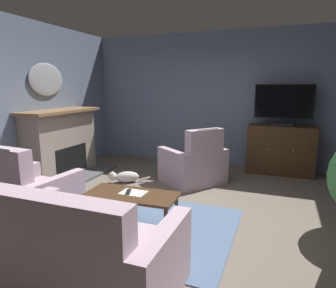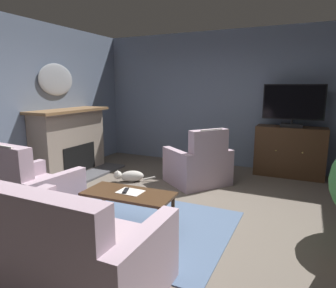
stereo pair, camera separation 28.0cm
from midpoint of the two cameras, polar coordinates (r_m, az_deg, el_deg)
name	(u,v)px [view 2 (the right image)]	position (r m, az deg, el deg)	size (l,w,h in m)	color
ground_plane	(168,219)	(4.00, 2.10, -14.13)	(6.24, 6.43, 0.04)	#665B51
wall_back	(228,100)	(6.46, 12.66, 8.29)	(6.24, 0.10, 2.79)	slate
wall_left	(7,104)	(5.43, -27.10, 6.87)	(0.10, 6.43, 2.79)	slate
rug_central	(140,224)	(3.80, -3.18, -15.11)	(2.18, 1.75, 0.01)	slate
fireplace	(70,143)	(5.96, -16.94, 0.14)	(0.95, 1.69, 1.25)	#4C4C51
wall_mirror_oval	(56,80)	(6.03, -19.36, 11.54)	(0.06, 0.84, 0.59)	#B2B7BF
tv_cabinet	(289,153)	(6.08, 23.47, -1.57)	(1.23, 0.46, 0.94)	black
television	(293,105)	(5.91, 24.13, 6.90)	(1.05, 0.20, 0.77)	black
coffee_table	(129,197)	(3.63, -5.34, -10.01)	(1.11, 0.54, 0.43)	#422B19
tv_remote	(126,191)	(3.64, -5.91, -8.93)	(0.17, 0.05, 0.02)	black
folded_newspaper	(130,192)	(3.63, -5.01, -9.11)	(0.30, 0.22, 0.01)	silver
sofa_floral	(69,252)	(2.72, -15.56, -19.40)	(1.56, 0.92, 0.94)	#AD93A3
armchair_beside_cabinet	(199,166)	(5.20, 7.45, -4.19)	(1.24, 1.25, 1.01)	#AD93A3
armchair_by_fireplace	(33,193)	(4.24, -22.72, -8.61)	(1.02, 0.94, 1.01)	#AD93A3
cat	(130,176)	(5.36, -5.81, -6.12)	(0.68, 0.41, 0.22)	beige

